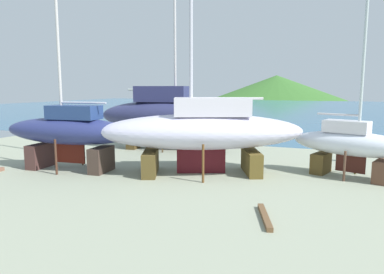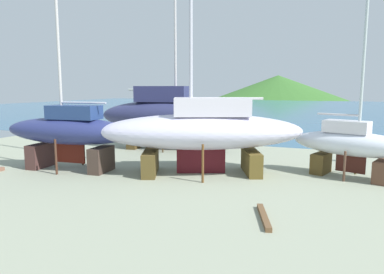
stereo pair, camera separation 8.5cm
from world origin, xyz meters
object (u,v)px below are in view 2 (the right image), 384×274
object	(u,v)px
sailboat_mid_port	(351,145)
sailboat_far_slipway	(202,130)
sailboat_small_center	(168,115)
worker	(356,149)
sailboat_large_starboard	(69,131)

from	to	relation	value
sailboat_mid_port	sailboat_far_slipway	distance (m)	7.63
sailboat_small_center	worker	bearing A→B (deg)	-9.33
sailboat_far_slipway	sailboat_large_starboard	distance (m)	7.41
sailboat_small_center	sailboat_large_starboard	distance (m)	8.50
sailboat_far_slipway	sailboat_large_starboard	size ratio (longest dim) A/B	1.30
sailboat_mid_port	sailboat_far_slipway	xyz separation A→B (m)	(-7.35, -1.96, 0.62)
sailboat_mid_port	sailboat_large_starboard	size ratio (longest dim) A/B	0.78
sailboat_large_starboard	worker	world-z (taller)	sailboat_large_starboard
worker	sailboat_far_slipway	bearing A→B (deg)	154.14
sailboat_far_slipway	worker	world-z (taller)	sailboat_far_slipway
sailboat_large_starboard	sailboat_far_slipway	bearing A→B (deg)	-170.23
sailboat_mid_port	sailboat_far_slipway	bearing A→B (deg)	-146.24
sailboat_far_slipway	sailboat_large_starboard	bearing A→B (deg)	-8.00
sailboat_small_center	sailboat_far_slipway	bearing A→B (deg)	-59.85
sailboat_small_center	worker	xyz separation A→B (m)	(12.84, -0.25, -1.72)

